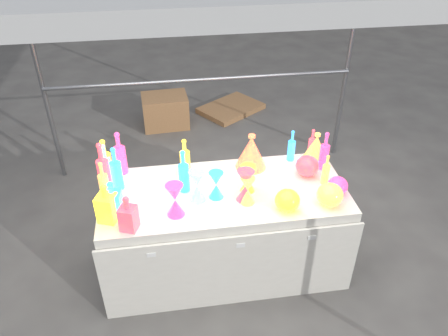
{
  "coord_description": "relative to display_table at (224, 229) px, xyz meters",
  "views": [
    {
      "loc": [
        -0.38,
        -2.52,
        2.7
      ],
      "look_at": [
        0.0,
        0.0,
        0.95
      ],
      "focal_mm": 35.0,
      "sensor_mm": 36.0,
      "label": 1
    }
  ],
  "objects": [
    {
      "name": "bottle_2",
      "position": [
        -0.85,
        0.14,
        0.58
      ],
      "size": [
        0.11,
        0.11,
        0.4
      ],
      "primitive_type": null,
      "rotation": [
        0.0,
        0.0,
        0.35
      ],
      "color": "#E45B18",
      "rests_on": "display_table"
    },
    {
      "name": "hourglass_3",
      "position": [
        -0.2,
        -0.07,
        0.5
      ],
      "size": [
        0.15,
        0.15,
        0.24
      ],
      "primitive_type": null,
      "rotation": [
        0.0,
        0.0,
        -0.29
      ],
      "color": "#C0266D",
      "rests_on": "display_table"
    },
    {
      "name": "hourglass_2",
      "position": [
        0.14,
        -0.15,
        0.48
      ],
      "size": [
        0.11,
        0.11,
        0.21
      ],
      "primitive_type": null,
      "rotation": [
        0.0,
        0.0,
        0.06
      ],
      "color": "#116D55",
      "rests_on": "display_table"
    },
    {
      "name": "bottle_8",
      "position": [
        0.59,
        0.34,
        0.51
      ],
      "size": [
        0.08,
        0.08,
        0.27
      ],
      "primitive_type": null,
      "rotation": [
        0.0,
        0.0,
        -0.3
      ],
      "color": "#18862F",
      "rests_on": "display_table"
    },
    {
      "name": "decanter_2",
      "position": [
        -0.78,
        -0.15,
        0.51
      ],
      "size": [
        0.13,
        0.13,
        0.28
      ],
      "primitive_type": null,
      "rotation": [
        0.0,
        0.0,
        -0.12
      ],
      "color": "#18862F",
      "rests_on": "display_table"
    },
    {
      "name": "bottle_6",
      "position": [
        -0.26,
        0.28,
        0.52
      ],
      "size": [
        0.1,
        0.1,
        0.3
      ],
      "primitive_type": null,
      "rotation": [
        0.0,
        0.0,
        0.42
      ],
      "color": "#CB4213",
      "rests_on": "display_table"
    },
    {
      "name": "bottle_0",
      "position": [
        -0.85,
        0.3,
        0.54
      ],
      "size": [
        0.1,
        0.1,
        0.34
      ],
      "primitive_type": null,
      "rotation": [
        0.0,
        0.0,
        -0.15
      ],
      "color": "#CB4213",
      "rests_on": "display_table"
    },
    {
      "name": "bottle_7",
      "position": [
        -0.28,
        0.06,
        0.55
      ],
      "size": [
        0.1,
        0.1,
        0.34
      ],
      "primitive_type": null,
      "rotation": [
        0.0,
        0.0,
        0.32
      ],
      "color": "#18862F",
      "rests_on": "display_table"
    },
    {
      "name": "lampshade_0",
      "position": [
        0.26,
        0.29,
        0.52
      ],
      "size": [
        0.32,
        0.32,
        0.29
      ],
      "primitive_type": null,
      "rotation": [
        0.0,
        0.0,
        0.42
      ],
      "color": "yellow",
      "rests_on": "display_table"
    },
    {
      "name": "globe_1",
      "position": [
        0.7,
        -0.26,
        0.45
      ],
      "size": [
        0.24,
        0.24,
        0.15
      ],
      "primitive_type": null,
      "rotation": [
        0.0,
        0.0,
        0.39
      ],
      "color": "#116D55",
      "rests_on": "display_table"
    },
    {
      "name": "globe_2",
      "position": [
        0.66,
        0.12,
        0.45
      ],
      "size": [
        0.18,
        0.18,
        0.14
      ],
      "primitive_type": null,
      "rotation": [
        0.0,
        0.0,
        0.04
      ],
      "color": "#E45B18",
      "rests_on": "display_table"
    },
    {
      "name": "lampshade_3",
      "position": [
        0.78,
        0.29,
        0.5
      ],
      "size": [
        0.26,
        0.26,
        0.25
      ],
      "primitive_type": null,
      "rotation": [
        0.0,
        0.0,
        0.28
      ],
      "color": "#116D55",
      "rests_on": "display_table"
    },
    {
      "name": "bottle_9",
      "position": [
        0.77,
        0.37,
        0.5
      ],
      "size": [
        0.07,
        0.07,
        0.25
      ],
      "primitive_type": null,
      "rotation": [
        0.0,
        0.0,
        0.43
      ],
      "color": "#E45B18",
      "rests_on": "display_table"
    },
    {
      "name": "bottle_11",
      "position": [
        0.76,
        -0.01,
        0.5
      ],
      "size": [
        0.07,
        0.07,
        0.25
      ],
      "primitive_type": null,
      "rotation": [
        0.0,
        0.0,
        -0.39
      ],
      "color": "#116D55",
      "rests_on": "display_table"
    },
    {
      "name": "bottle_3",
      "position": [
        -0.75,
        0.36,
        0.55
      ],
      "size": [
        0.11,
        0.11,
        0.36
      ],
      "primitive_type": null,
      "rotation": [
        0.0,
        0.0,
        -0.16
      ],
      "color": "#1A4499",
      "rests_on": "display_table"
    },
    {
      "name": "ground",
      "position": [
        -0.0,
        0.01,
        -0.37
      ],
      "size": [
        80.0,
        80.0,
        0.0
      ],
      "primitive_type": "plane",
      "color": "slate",
      "rests_on": "ground"
    },
    {
      "name": "globe_3",
      "position": [
        0.8,
        -0.14,
        0.44
      ],
      "size": [
        0.18,
        0.18,
        0.12
      ],
      "primitive_type": null,
      "rotation": [
        0.0,
        0.0,
        0.25
      ],
      "color": "#1A4499",
      "rests_on": "display_table"
    },
    {
      "name": "globe_0",
      "position": [
        0.4,
        -0.27,
        0.45
      ],
      "size": [
        0.2,
        0.2,
        0.14
      ],
      "primitive_type": null,
      "rotation": [
        0.0,
        0.0,
        0.15
      ],
      "color": "#CB4213",
      "rests_on": "display_table"
    },
    {
      "name": "bottle_10",
      "position": [
        0.81,
        0.18,
        0.54
      ],
      "size": [
        0.09,
        0.09,
        0.32
      ],
      "primitive_type": null,
      "rotation": [
        0.0,
        0.0,
        0.27
      ],
      "color": "#1A4499",
      "rests_on": "display_table"
    },
    {
      "name": "cardboard_box_closed",
      "position": [
        -0.38,
        2.45,
        -0.17
      ],
      "size": [
        0.58,
        0.43,
        0.4
      ],
      "primitive_type": "cube",
      "rotation": [
        0.0,
        0.0,
        0.06
      ],
      "color": "#9D6F46",
      "rests_on": "ground"
    },
    {
      "name": "hourglass_1",
      "position": [
        -0.36,
        -0.21,
        0.5
      ],
      "size": [
        0.15,
        0.15,
        0.24
      ],
      "primitive_type": null,
      "rotation": [
        0.0,
        0.0,
        0.24
      ],
      "color": "#1A4499",
      "rests_on": "display_table"
    },
    {
      "name": "cardboard_box_flat",
      "position": [
        0.5,
        2.72,
        -0.34
      ],
      "size": [
        0.96,
        0.91,
        0.07
      ],
      "primitive_type": "cube",
      "rotation": [
        0.0,
        0.0,
        0.61
      ],
      "color": "#9D6F46",
      "rests_on": "ground"
    },
    {
      "name": "decanter_0",
      "position": [
        -0.81,
        -0.19,
        0.52
      ],
      "size": [
        0.15,
        0.15,
        0.29
      ],
      "primitive_type": null,
      "rotation": [
        0.0,
        0.0,
        -0.35
      ],
      "color": "#CB4213",
      "rests_on": "display_table"
    },
    {
      "name": "hourglass_4",
      "position": [
        0.17,
        -0.02,
        0.48
      ],
      "size": [
        0.11,
        0.11,
        0.21
      ],
      "primitive_type": null,
      "rotation": [
        0.0,
        0.0,
        -0.03
      ],
      "color": "#CB4213",
      "rests_on": "display_table"
    },
    {
      "name": "hourglass_5",
      "position": [
        -0.07,
        -0.06,
        0.48
      ],
      "size": [
        0.12,
        0.12,
        0.21
      ],
      "primitive_type": null,
      "rotation": [
        0.0,
        0.0,
        -0.15
      ],
      "color": "#18862F",
      "rests_on": "display_table"
    },
    {
      "name": "display_table",
      "position": [
        0.0,
        0.0,
        0.0
      ],
      "size": [
        1.84,
        0.83,
        0.75
      ],
      "color": "silver",
      "rests_on": "ground"
    },
    {
      "name": "hourglass_0",
      "position": [
        0.13,
        -0.12,
        0.5
      ],
      "size": [
        0.15,
        0.15,
        0.25
      ],
      "primitive_type": null,
      "rotation": [
        0.0,
        0.0,
        -0.24
      ],
      "color": "#E45B18",
      "rests_on": "display_table"
    },
    {
      "name": "bottle_1",
      "position": [
        -0.76,
        0.16,
        0.55
      ],
      "size": [
        0.1,
        0.1,
        0.35
      ],
      "primitive_type": null,
      "rotation": [
        0.0,
        0.0,
        0.28
      ],
      "color": "#18862F",
      "rests_on": "display_table"
    },
    {
      "name": "bottle_5",
      "position": [
        -0.84,
        0.25,
        0.54
      ],
      "size": [
        0.09,
        0.09,
        0.32
      ],
      "primitive_type": null,
      "rotation": [
        0.0,
        0.0,
        -0.27
      ],
      "color": "#C0266D",
      "rests_on": "display_table"
    },
    {
      "name": "decanter_1",
      "position": [
        -0.67,
        -0.3,
        0.51
      ],
      "size": [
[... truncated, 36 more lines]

